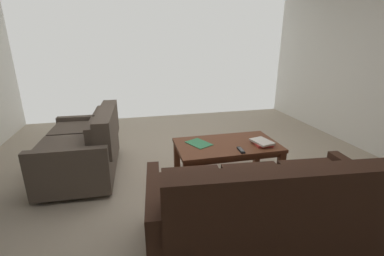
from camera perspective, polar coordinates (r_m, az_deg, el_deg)
name	(u,v)px	position (r m, az deg, el deg)	size (l,w,h in m)	color
ground_plane	(194,182)	(3.24, 0.49, -11.52)	(5.65, 5.95, 0.01)	tan
sofa_main	(265,208)	(2.22, 15.50, -16.42)	(1.88, 0.99, 0.84)	black
loveseat_near	(85,147)	(3.52, -22.05, -3.87)	(0.88, 1.37, 0.82)	black
coffee_table	(227,149)	(3.11, 7.56, -4.54)	(1.18, 0.66, 0.47)	brown
book_stack	(262,142)	(3.13, 14.93, -3.04)	(0.23, 0.28, 0.05)	#C63833
tv_remote	(241,150)	(2.91, 10.52, -4.71)	(0.05, 0.16, 0.02)	black
loose_magazine	(199,143)	(3.06, 1.49, -3.35)	(0.20, 0.28, 0.01)	#337F51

